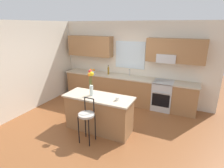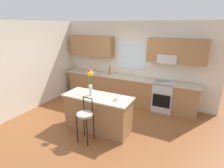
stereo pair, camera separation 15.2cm
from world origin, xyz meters
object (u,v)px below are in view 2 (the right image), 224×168
bar_stool_near (85,116)px  flower_vase (90,81)px  kitchen_island (98,113)px  fruit_bowl_oranges (94,71)px  oven_range (163,96)px  bottle_olive_oil (110,71)px  mug_ceramic (116,99)px

bar_stool_near → flower_vase: size_ratio=1.62×
kitchen_island → fruit_bowl_oranges: (-1.33, 1.93, 0.50)m
bar_stool_near → flower_vase: bearing=109.1°
oven_range → kitchen_island: bearing=-122.9°
flower_vase → bottle_olive_oil: size_ratio=1.97×
kitchen_island → oven_range: bearing=57.1°
flower_vase → mug_ceramic: flower_vase is taller
kitchen_island → flower_vase: size_ratio=2.67×
kitchen_island → mug_ceramic: (0.51, -0.04, 0.50)m
bar_stool_near → mug_ceramic: bearing=44.9°
mug_ceramic → bottle_olive_oil: bearing=121.1°
bar_stool_near → fruit_bowl_oranges: 2.83m
kitchen_island → flower_vase: 0.85m
bar_stool_near → flower_vase: 0.86m
bar_stool_near → mug_ceramic: bar_stool_near is taller
fruit_bowl_oranges → bottle_olive_oil: 0.66m
oven_range → kitchen_island: (-1.23, -1.91, 0.00)m
bar_stool_near → mug_ceramic: 0.80m
kitchen_island → fruit_bowl_oranges: bearing=124.5°
bottle_olive_oil → oven_range: bearing=-0.7°
kitchen_island → bottle_olive_oil: (-0.68, 1.93, 0.59)m
mug_ceramic → fruit_bowl_oranges: (-1.84, 1.97, -0.00)m
kitchen_island → bottle_olive_oil: size_ratio=5.28×
bottle_olive_oil → kitchen_island: bearing=-70.7°
kitchen_island → bar_stool_near: bar_stool_near is taller
flower_vase → mug_ceramic: 0.77m
bar_stool_near → fruit_bowl_oranges: size_ratio=4.34×
oven_range → bottle_olive_oil: 2.00m
kitchen_island → bar_stool_near: bearing=-90.0°
bottle_olive_oil → bar_stool_near: bearing=-74.8°
flower_vase → bar_stool_near: bearing=-70.9°
mug_ceramic → bottle_olive_oil: 2.30m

